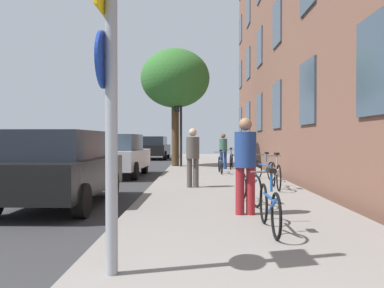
% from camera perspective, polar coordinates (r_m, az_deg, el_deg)
% --- Properties ---
extents(ground_plane, '(41.80, 41.80, 0.00)m').
position_cam_1_polar(ground_plane, '(15.97, -9.17, -4.49)').
color(ground_plane, '#332D28').
extents(road_asphalt, '(7.00, 38.00, 0.01)m').
position_cam_1_polar(road_asphalt, '(16.46, -16.42, -4.34)').
color(road_asphalt, '#2D2D30').
rests_on(road_asphalt, ground).
extents(sidewalk, '(4.20, 38.00, 0.12)m').
position_cam_1_polar(sidewalk, '(15.76, 3.50, -4.34)').
color(sidewalk, gray).
rests_on(sidewalk, ground).
extents(sign_post, '(0.16, 0.60, 3.59)m').
position_cam_1_polar(sign_post, '(3.98, -11.98, 10.28)').
color(sign_post, gray).
rests_on(sign_post, sidewalk).
extents(traffic_light, '(0.43, 0.24, 3.50)m').
position_cam_1_polar(traffic_light, '(19.08, -1.93, 3.95)').
color(traffic_light, black).
rests_on(traffic_light, sidewalk).
extents(tree_near, '(3.39, 3.39, 5.77)m').
position_cam_1_polar(tree_near, '(19.60, -2.46, 9.42)').
color(tree_near, '#4C3823').
rests_on(tree_near, sidewalk).
extents(bicycle_0, '(0.42, 1.66, 0.92)m').
position_cam_1_polar(bicycle_0, '(5.85, 11.19, -8.88)').
color(bicycle_0, black).
rests_on(bicycle_0, sidewalk).
extents(bicycle_1, '(0.45, 1.57, 0.93)m').
position_cam_1_polar(bicycle_1, '(8.20, 8.26, -6.09)').
color(bicycle_1, black).
rests_on(bicycle_1, sidewalk).
extents(bicycle_2, '(0.42, 1.67, 0.97)m').
position_cam_1_polar(bicycle_2, '(10.73, 12.10, -4.38)').
color(bicycle_2, black).
rests_on(bicycle_2, sidewalk).
extents(bicycle_3, '(0.54, 1.68, 0.91)m').
position_cam_1_polar(bicycle_3, '(13.10, 10.53, -3.57)').
color(bicycle_3, black).
rests_on(bicycle_3, sidewalk).
extents(bicycle_4, '(0.42, 1.66, 0.92)m').
position_cam_1_polar(bicycle_4, '(15.33, 4.15, -2.92)').
color(bicycle_4, black).
rests_on(bicycle_4, sidewalk).
extents(bicycle_5, '(0.45, 1.70, 0.94)m').
position_cam_1_polar(bicycle_5, '(17.76, 5.74, -2.38)').
color(bicycle_5, black).
rests_on(bicycle_5, sidewalk).
extents(pedestrian_0, '(0.44, 0.44, 1.71)m').
position_cam_1_polar(pedestrian_0, '(6.96, 7.76, -2.22)').
color(pedestrian_0, maroon).
rests_on(pedestrian_0, sidewalk).
extents(pedestrian_1, '(0.37, 0.37, 1.63)m').
position_cam_1_polar(pedestrian_1, '(10.79, 0.11, -1.41)').
color(pedestrian_1, '#4C4742').
rests_on(pedestrian_1, sidewalk).
extents(pedestrian_2, '(0.47, 0.47, 1.58)m').
position_cam_1_polar(pedestrian_2, '(17.43, 4.56, -0.69)').
color(pedestrian_2, navy).
rests_on(pedestrian_2, sidewalk).
extents(car_0, '(1.88, 4.08, 1.62)m').
position_cam_1_polar(car_0, '(8.84, -18.66, -3.27)').
color(car_0, black).
rests_on(car_0, road_asphalt).
extents(car_1, '(1.91, 4.18, 1.62)m').
position_cam_1_polar(car_1, '(15.26, -10.54, -1.58)').
color(car_1, '#B7B7BC').
rests_on(car_1, road_asphalt).
extents(car_2, '(2.00, 4.54, 1.62)m').
position_cam_1_polar(car_2, '(28.01, -5.49, -0.51)').
color(car_2, black).
rests_on(car_2, road_asphalt).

